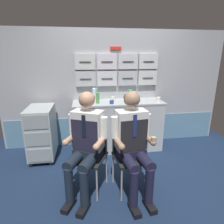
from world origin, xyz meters
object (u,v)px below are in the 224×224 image
Objects in this scene: crew_member_left at (85,141)px; folding_chair_center at (128,148)px; folding_chair_left at (91,148)px; service_trolley at (42,131)px; crew_member_center at (133,140)px; snack_banana at (88,102)px; paper_cup_tan at (113,98)px; water_bottle_clear at (130,96)px.

folding_chair_center is at bearing 7.94° from crew_member_left.
folding_chair_left is 0.67× the size of crew_member_left.
service_trolley is 1.69m from crew_member_center.
crew_member_center is (0.57, -0.08, 0.00)m from crew_member_left.
snack_banana is (0.07, 1.14, 0.20)m from crew_member_left.
paper_cup_tan is at bearing 91.63° from crew_member_center.
crew_member_center is at bearing -88.37° from paper_cup_tan.
paper_cup_tan is at bearing 127.79° from water_bottle_clear.
water_bottle_clear reaches higher than paper_cup_tan.
crew_member_left reaches higher than snack_banana.
folding_chair_left is 0.66× the size of crew_member_center.
paper_cup_tan is at bearing 67.97° from crew_member_left.
folding_chair_center is at bearing -8.26° from folding_chair_left.
paper_cup_tan is (1.25, 0.32, 0.46)m from service_trolley.
folding_chair_center is 0.25m from crew_member_center.
paper_cup_tan reaches higher than service_trolley.
service_trolley is at bearing 140.34° from crew_member_center.
folding_chair_center is 0.66× the size of crew_member_center.
service_trolley is 3.22× the size of water_bottle_clear.
folding_chair_left is 1.20m from water_bottle_clear.
crew_member_center reaches higher than water_bottle_clear.
folding_chair_left and folding_chair_center have the same top height.
folding_chair_left is 13.02× the size of paper_cup_tan.
crew_member_left is 1.29m from water_bottle_clear.
crew_member_left reaches higher than water_bottle_clear.
snack_banana is (-0.46, -0.16, -0.01)m from paper_cup_tan.
crew_member_center reaches higher than service_trolley.
crew_member_center is at bearing -24.59° from folding_chair_left.
crew_member_center reaches higher than folding_chair_center.
water_bottle_clear is 4.16× the size of paper_cup_tan.
water_bottle_clear reaches higher than folding_chair_center.
crew_member_center reaches higher than crew_member_left.
folding_chair_center is at bearing -104.59° from water_bottle_clear.
service_trolley is 1.03× the size of folding_chair_center.
paper_cup_tan is 0.48m from snack_banana.
paper_cup_tan is (-0.02, 1.23, 0.40)m from folding_chair_center.
snack_banana is (-0.47, 1.07, 0.39)m from folding_chair_center.
crew_member_center is 4.71× the size of water_bottle_clear.
folding_chair_left is 0.58m from crew_member_center.
folding_chair_left is at bearing -90.14° from snack_banana.
crew_member_left is (-0.07, -0.14, 0.18)m from folding_chair_left.
paper_cup_tan is (0.46, 1.16, 0.40)m from folding_chair_left.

